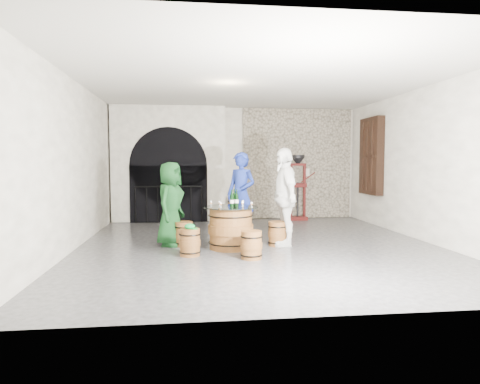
{
  "coord_description": "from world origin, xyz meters",
  "views": [
    {
      "loc": [
        -1.36,
        -8.31,
        1.64
      ],
      "look_at": [
        -0.34,
        0.13,
        1.05
      ],
      "focal_mm": 32.0,
      "sensor_mm": 36.0,
      "label": 1
    }
  ],
  "objects": [
    {
      "name": "wine_bottle_left",
      "position": [
        -0.55,
        -0.35,
        0.93
      ],
      "size": [
        0.08,
        0.08,
        0.32
      ],
      "color": "black",
      "rests_on": "barrel_table"
    },
    {
      "name": "wall_back",
      "position": [
        0.0,
        4.0,
        1.6
      ],
      "size": [
        8.0,
        0.0,
        8.0
      ],
      "primitive_type": "plane",
      "rotation": [
        1.57,
        0.0,
        0.0
      ],
      "color": "white",
      "rests_on": "ground"
    },
    {
      "name": "green_cap",
      "position": [
        -1.34,
        -0.85,
        0.52
      ],
      "size": [
        0.23,
        0.18,
        0.1
      ],
      "color": "#0B7C2E",
      "rests_on": "barrel_stool_near_left"
    },
    {
      "name": "barrel_stool_near_right",
      "position": [
        -0.31,
        -1.21,
        0.24
      ],
      "size": [
        0.39,
        0.39,
        0.48
      ],
      "color": "brown",
      "rests_on": "ground"
    },
    {
      "name": "barrel_stool_left",
      "position": [
        -1.46,
        0.05,
        0.24
      ],
      "size": [
        0.39,
        0.39,
        0.48
      ],
      "color": "brown",
      "rests_on": "ground"
    },
    {
      "name": "tasting_glass_f",
      "position": [
        -0.94,
        -0.13,
        0.85
      ],
      "size": [
        0.05,
        0.05,
        0.1
      ],
      "primitive_type": null,
      "color": "#C86F26",
      "rests_on": "barrel_table"
    },
    {
      "name": "tasting_glass_a",
      "position": [
        -0.77,
        -0.42,
        0.85
      ],
      "size": [
        0.05,
        0.05,
        0.1
      ],
      "primitive_type": null,
      "color": "#C86F26",
      "rests_on": "barrel_table"
    },
    {
      "name": "tasting_glass_b",
      "position": [
        -0.35,
        -0.31,
        0.85
      ],
      "size": [
        0.05,
        0.05,
        0.1
      ],
      "primitive_type": null,
      "color": "#C86F26",
      "rests_on": "barrel_table"
    },
    {
      "name": "ground",
      "position": [
        0.0,
        0.0,
        0.0
      ],
      "size": [
        8.0,
        8.0,
        0.0
      ],
      "primitive_type": "plane",
      "color": "#2D2D2F",
      "rests_on": "ground"
    },
    {
      "name": "person_blue",
      "position": [
        -0.23,
        0.88,
        0.93
      ],
      "size": [
        0.81,
        0.78,
        1.86
      ],
      "primitive_type": "imported",
      "rotation": [
        0.0,
        0.0,
        -0.71
      ],
      "color": "navy",
      "rests_on": "ground"
    },
    {
      "name": "wine_bottle_center",
      "position": [
        -0.46,
        -0.29,
        0.93
      ],
      "size": [
        0.08,
        0.08,
        0.32
      ],
      "color": "black",
      "rests_on": "barrel_table"
    },
    {
      "name": "wall_front",
      "position": [
        0.0,
        -4.0,
        1.6
      ],
      "size": [
        8.0,
        0.0,
        8.0
      ],
      "primitive_type": "plane",
      "rotation": [
        -1.57,
        0.0,
        0.0
      ],
      "color": "white",
      "rests_on": "ground"
    },
    {
      "name": "barrel_table",
      "position": [
        -0.57,
        -0.29,
        0.4
      ],
      "size": [
        1.04,
        1.04,
        0.8
      ],
      "color": "brown",
      "rests_on": "ground"
    },
    {
      "name": "side_barrel",
      "position": [
        -0.05,
        3.33,
        0.35
      ],
      "size": [
        0.53,
        0.53,
        0.7
      ],
      "rotation": [
        0.0,
        0.0,
        0.05
      ],
      "color": "brown",
      "rests_on": "ground"
    },
    {
      "name": "wall_left",
      "position": [
        -3.5,
        0.0,
        1.6
      ],
      "size": [
        0.0,
        8.0,
        8.0
      ],
      "primitive_type": "plane",
      "rotation": [
        1.57,
        0.0,
        1.57
      ],
      "color": "white",
      "rests_on": "ground"
    },
    {
      "name": "barrel_stool_near_left",
      "position": [
        -1.35,
        -0.84,
        0.24
      ],
      "size": [
        0.39,
        0.39,
        0.48
      ],
      "color": "brown",
      "rests_on": "ground"
    },
    {
      "name": "stone_facing_panel",
      "position": [
        1.8,
        3.94,
        1.6
      ],
      "size": [
        3.2,
        0.12,
        3.18
      ],
      "primitive_type": "cube",
      "color": "tan",
      "rests_on": "ground"
    },
    {
      "name": "wine_bottle_right",
      "position": [
        -0.48,
        -0.1,
        0.93
      ],
      "size": [
        0.08,
        0.08,
        0.32
      ],
      "color": "black",
      "rests_on": "barrel_table"
    },
    {
      "name": "person_green",
      "position": [
        -1.72,
        0.15,
        0.82
      ],
      "size": [
        0.78,
        0.94,
        1.65
      ],
      "primitive_type": "imported",
      "rotation": [
        0.0,
        0.0,
        1.2
      ],
      "color": "#0F3816",
      "rests_on": "ground"
    },
    {
      "name": "barrel_stool_right",
      "position": [
        0.37,
        -0.13,
        0.24
      ],
      "size": [
        0.39,
        0.39,
        0.48
      ],
      "color": "brown",
      "rests_on": "ground"
    },
    {
      "name": "wall_right",
      "position": [
        3.5,
        0.0,
        1.6
      ],
      "size": [
        0.0,
        8.0,
        8.0
      ],
      "primitive_type": "plane",
      "rotation": [
        1.57,
        0.0,
        -1.57
      ],
      "color": "white",
      "rests_on": "ground"
    },
    {
      "name": "tasting_glass_e",
      "position": [
        -0.19,
        -0.42,
        0.85
      ],
      "size": [
        0.05,
        0.05,
        0.1
      ],
      "primitive_type": null,
      "color": "#C86F26",
      "rests_on": "barrel_table"
    },
    {
      "name": "ceiling",
      "position": [
        0.0,
        0.0,
        3.2
      ],
      "size": [
        8.0,
        8.0,
        0.0
      ],
      "primitive_type": "plane",
      "rotation": [
        3.14,
        0.0,
        0.0
      ],
      "color": "beige",
      "rests_on": "wall_back"
    },
    {
      "name": "tasting_glass_c",
      "position": [
        -0.77,
        -0.13,
        0.85
      ],
      "size": [
        0.05,
        0.05,
        0.1
      ],
      "primitive_type": null,
      "color": "#C86F26",
      "rests_on": "barrel_table"
    },
    {
      "name": "shuttered_window",
      "position": [
        3.38,
        2.4,
        1.8
      ],
      "size": [
        0.23,
        1.1,
        2.0
      ],
      "color": "black",
      "rests_on": "wall_right"
    },
    {
      "name": "tasting_glass_d",
      "position": [
        -0.31,
        -0.03,
        0.85
      ],
      "size": [
        0.05,
        0.05,
        0.1
      ],
      "primitive_type": null,
      "color": "#C86F26",
      "rests_on": "barrel_table"
    },
    {
      "name": "person_white",
      "position": [
        0.5,
        -0.11,
        0.96
      ],
      "size": [
        0.53,
        1.15,
        1.93
      ],
      "primitive_type": "imported",
      "rotation": [
        0.0,
        0.0,
        -1.51
      ],
      "color": "white",
      "rests_on": "ground"
    },
    {
      "name": "barrel_stool_far",
      "position": [
        -0.31,
        0.63,
        0.24
      ],
      "size": [
        0.39,
        0.39,
        0.48
      ],
      "color": "brown",
      "rests_on": "ground"
    },
    {
      "name": "corking_press",
      "position": [
        1.73,
        3.55,
        1.07
      ],
      "size": [
        0.75,
        0.41,
        1.84
      ],
      "rotation": [
        0.0,
        0.0,
        -0.0
      ],
      "color": "#4C110C",
      "rests_on": "ground"
    },
    {
      "name": "control_box",
      "position": [
        2.05,
        3.86,
        1.35
      ],
      "size": [
        0.18,
        0.1,
        0.22
      ],
      "primitive_type": "cube",
      "color": "silver",
      "rests_on": "wall_back"
    },
    {
      "name": "arched_opening",
      "position": [
        -1.9,
        3.74,
        1.58
      ],
      "size": [
        3.1,
        0.6,
        3.19
      ],
      "color": "white",
      "rests_on": "ground"
    }
  ]
}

